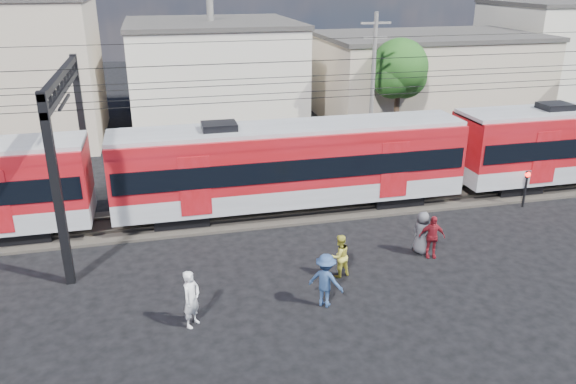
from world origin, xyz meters
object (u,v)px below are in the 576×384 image
Objects in this scene: commuter_train at (295,163)px; crossing_signal at (526,182)px; pedestrian_c at (326,280)px; pedestrian_a at (191,299)px.

commuter_train reaches higher than crossing_signal.
commuter_train is at bearing -57.83° from pedestrian_c.
pedestrian_a is at bearing -159.37° from crossing_signal.
commuter_train is 9.97m from pedestrian_a.
pedestrian_a is at bearing 40.69° from pedestrian_c.
commuter_train is at bearing 6.62° from pedestrian_a.
pedestrian_a is 1.07× the size of crossing_signal.
crossing_signal is (10.81, -2.10, -1.14)m from commuter_train.
pedestrian_a is (-5.45, -8.22, -1.44)m from commuter_train.
pedestrian_c is (4.45, 0.12, -0.01)m from pedestrian_a.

